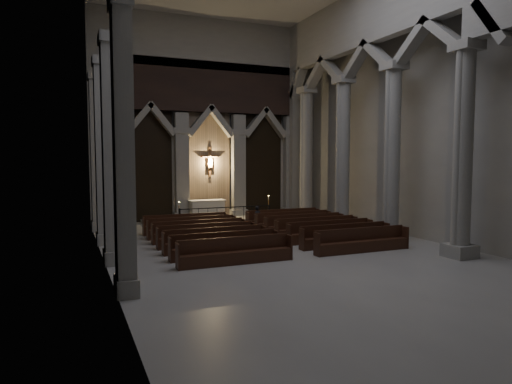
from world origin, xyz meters
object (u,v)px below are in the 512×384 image
Objects in this scene: candle_stand_left at (179,220)px; candle_stand_right at (268,213)px; altar at (207,209)px; worshipper at (258,218)px; pews at (264,234)px; altar_rail at (226,213)px.

candle_stand_right is (5.58, 0.54, 0.03)m from candle_stand_left.
worshipper reaches higher than altar.
pews is 7.77× the size of worshipper.
candle_stand_right reaches higher than altar.
pews is (-0.00, -5.32, -0.39)m from altar_rail.
pews is at bearing -115.76° from candle_stand_right.
candle_stand_right is 0.16× the size of pews.
candle_stand_right is at bearing 5.52° from candle_stand_left.
candle_stand_left reaches higher than pews.
worshipper is at bearing -64.82° from altar_rail.
worshipper reaches higher than pews.
altar_rail is at bearing -8.13° from candle_stand_left.
worshipper is (1.01, 3.17, 0.31)m from pews.
altar is 2.83m from candle_stand_left.
pews is at bearing -65.67° from candle_stand_left.
altar_rail is 3.15m from candle_stand_right.
worshipper is at bearing -35.09° from candle_stand_left.
altar_rail is at bearing 96.89° from worshipper.
worshipper is at bearing -123.10° from candle_stand_right.
pews is at bearing -125.99° from worshipper.
altar is 7.55m from pews.
candle_stand_left is 5.60m from candle_stand_right.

